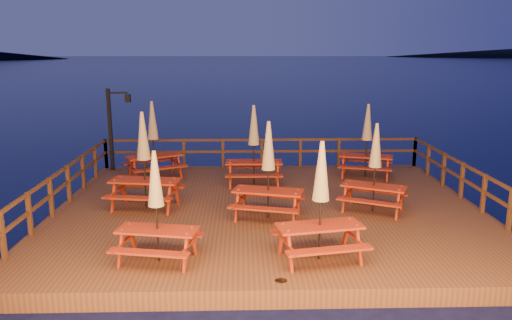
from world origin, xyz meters
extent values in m
plane|color=black|center=(0.00, 0.00, 0.00)|extent=(500.00, 500.00, 0.00)
cube|color=#4F3219|center=(0.00, 0.00, 0.20)|extent=(12.00, 10.00, 0.40)
cylinder|color=#3E2713|center=(-5.60, 4.60, -0.30)|extent=(0.24, 0.24, 1.40)
cylinder|color=#3E2713|center=(0.00, -4.60, -0.30)|extent=(0.24, 0.24, 1.40)
cylinder|color=#3E2713|center=(0.00, 4.60, -0.30)|extent=(0.24, 0.24, 1.40)
cylinder|color=#3E2713|center=(5.60, 4.60, -0.30)|extent=(0.24, 0.24, 1.40)
cube|color=#3E2713|center=(0.00, 4.85, 1.45)|extent=(11.70, 0.06, 0.09)
cube|color=#3E2713|center=(0.00, 4.85, 1.01)|extent=(11.70, 0.06, 0.09)
cube|color=#3E2713|center=(-4.68, 4.85, 0.95)|extent=(0.10, 0.10, 1.10)
cube|color=#3E2713|center=(0.00, 4.85, 0.95)|extent=(0.10, 0.10, 1.10)
cube|color=#3E2713|center=(4.68, 4.85, 0.95)|extent=(0.10, 0.10, 1.10)
cube|color=#3E2713|center=(-5.85, 0.00, 1.45)|extent=(0.06, 9.70, 0.09)
cube|color=#3E2713|center=(-5.85, 0.00, 1.01)|extent=(0.06, 9.70, 0.09)
cube|color=#3E2713|center=(-5.85, 0.00, 0.95)|extent=(0.10, 0.10, 1.10)
cube|color=#3E2713|center=(-5.85, 3.88, 0.95)|extent=(0.10, 0.10, 1.10)
cube|color=#3E2713|center=(5.85, 0.00, 1.45)|extent=(0.06, 9.70, 0.09)
cube|color=#3E2713|center=(5.85, 0.00, 1.01)|extent=(0.06, 9.70, 0.09)
cube|color=#3E2713|center=(5.85, 0.00, 0.95)|extent=(0.10, 0.10, 1.10)
cube|color=#3E2713|center=(5.85, 3.88, 0.95)|extent=(0.10, 0.10, 1.10)
cube|color=black|center=(-5.55, 4.55, 1.90)|extent=(0.12, 0.12, 3.00)
cube|color=black|center=(-5.20, 4.55, 3.25)|extent=(0.70, 0.06, 0.06)
cube|color=black|center=(-4.85, 4.55, 3.05)|extent=(0.18, 0.18, 0.28)
sphere|color=#FFCC66|center=(-4.85, 4.55, 3.05)|extent=(0.14, 0.14, 0.14)
cube|color=maroon|center=(3.58, 3.27, 1.15)|extent=(1.92, 1.18, 0.05)
cube|color=maroon|center=(3.75, 3.84, 0.85)|extent=(1.80, 0.78, 0.05)
cube|color=maroon|center=(3.41, 2.70, 0.85)|extent=(1.80, 0.78, 0.05)
cube|color=maroon|center=(2.96, 3.80, 0.77)|extent=(0.09, 0.11, 0.75)
cube|color=maroon|center=(2.77, 3.17, 0.77)|extent=(0.09, 0.11, 0.75)
cube|color=maroon|center=(4.39, 3.37, 0.77)|extent=(0.09, 0.11, 0.75)
cube|color=maroon|center=(4.20, 2.74, 0.77)|extent=(0.09, 0.11, 0.75)
cylinder|color=black|center=(3.58, 3.27, 1.65)|extent=(0.04, 0.04, 2.49)
cone|color=tan|center=(3.58, 3.27, 2.34)|extent=(0.36, 0.36, 1.25)
sphere|color=black|center=(3.58, 3.27, 2.92)|extent=(0.07, 0.07, 0.07)
cube|color=maroon|center=(-3.48, 0.03, 1.20)|extent=(2.01, 1.05, 0.05)
cube|color=maroon|center=(-3.37, 0.66, 0.88)|extent=(1.94, 0.61, 0.05)
cube|color=maroon|center=(-3.58, -0.60, 0.88)|extent=(1.94, 0.61, 0.05)
cube|color=maroon|center=(-4.21, 0.50, 0.80)|extent=(0.08, 0.12, 0.80)
cube|color=maroon|center=(-4.32, -0.19, 0.80)|extent=(0.08, 0.12, 0.80)
cube|color=maroon|center=(-2.63, 0.24, 0.80)|extent=(0.08, 0.12, 0.80)
cube|color=maroon|center=(-2.75, -0.45, 0.80)|extent=(0.08, 0.12, 0.80)
cylinder|color=black|center=(-3.48, 0.03, 1.73)|extent=(0.05, 0.05, 2.66)
cone|color=tan|center=(-3.48, 0.03, 2.48)|extent=(0.38, 0.38, 1.33)
sphere|color=black|center=(-3.48, 0.03, 3.09)|extent=(0.07, 0.07, 0.07)
cube|color=maroon|center=(-0.36, 2.36, 1.17)|extent=(1.85, 0.74, 0.05)
cube|color=maroon|center=(-0.35, 2.98, 0.86)|extent=(1.85, 0.31, 0.05)
cube|color=maroon|center=(-0.37, 1.75, 0.86)|extent=(1.85, 0.31, 0.05)
cube|color=maroon|center=(-1.12, 2.71, 0.78)|extent=(0.06, 0.10, 0.77)
cube|color=maroon|center=(-1.13, 2.04, 0.78)|extent=(0.06, 0.10, 0.77)
cube|color=maroon|center=(0.41, 2.69, 0.78)|extent=(0.06, 0.10, 0.77)
cube|color=maroon|center=(0.40, 2.02, 0.78)|extent=(0.06, 0.10, 0.77)
cylinder|color=black|center=(-0.36, 2.36, 1.68)|extent=(0.05, 0.05, 2.56)
cone|color=tan|center=(-0.36, 2.36, 2.40)|extent=(0.37, 0.37, 1.28)
sphere|color=black|center=(-0.36, 2.36, 2.99)|extent=(0.07, 0.07, 0.07)
cube|color=maroon|center=(-0.06, -0.97, 1.16)|extent=(1.95, 1.16, 0.05)
cube|color=maroon|center=(0.10, -0.38, 0.86)|extent=(1.84, 0.75, 0.05)
cube|color=maroon|center=(-0.22, -1.56, 0.86)|extent=(1.84, 0.75, 0.05)
cube|color=maroon|center=(-0.71, -0.45, 0.78)|extent=(0.09, 0.11, 0.76)
cube|color=maroon|center=(-0.88, -1.09, 0.78)|extent=(0.09, 0.11, 0.76)
cube|color=maroon|center=(0.76, -0.84, 0.78)|extent=(0.09, 0.11, 0.76)
cube|color=maroon|center=(0.59, -1.49, 0.78)|extent=(0.09, 0.11, 0.76)
cylinder|color=black|center=(-0.06, -0.97, 1.67)|extent=(0.04, 0.04, 2.54)
cone|color=tan|center=(-0.06, -0.97, 2.38)|extent=(0.37, 0.37, 1.27)
sphere|color=black|center=(-0.06, -0.97, 2.97)|extent=(0.07, 0.07, 0.07)
cube|color=maroon|center=(-3.79, 3.35, 1.18)|extent=(2.00, 1.50, 0.05)
cube|color=maroon|center=(-4.08, 3.91, 0.87)|extent=(1.80, 1.11, 0.05)
cube|color=maroon|center=(-3.51, 2.80, 0.87)|extent=(1.80, 1.11, 0.05)
cube|color=maroon|center=(-4.64, 3.30, 0.79)|extent=(0.10, 0.12, 0.78)
cube|color=maroon|center=(-4.33, 2.69, 0.79)|extent=(0.10, 0.12, 0.78)
cube|color=maroon|center=(-3.25, 4.02, 0.79)|extent=(0.10, 0.12, 0.78)
cube|color=maroon|center=(-2.94, 3.40, 0.79)|extent=(0.10, 0.12, 0.78)
cylinder|color=black|center=(-3.79, 3.35, 1.70)|extent=(0.05, 0.05, 2.60)
cone|color=tan|center=(-3.79, 3.35, 2.43)|extent=(0.37, 0.37, 1.30)
sphere|color=black|center=(-3.79, 3.35, 3.03)|extent=(0.07, 0.07, 0.07)
cube|color=maroon|center=(-2.54, -3.60, 1.10)|extent=(1.77, 0.96, 0.05)
cube|color=maroon|center=(-2.44, -3.05, 0.82)|extent=(1.70, 0.57, 0.05)
cube|color=maroon|center=(-2.65, -4.15, 0.82)|extent=(1.70, 0.57, 0.05)
cube|color=maroon|center=(-3.17, -3.17, 0.75)|extent=(0.07, 0.10, 0.70)
cube|color=maroon|center=(-3.29, -3.78, 0.75)|extent=(0.07, 0.10, 0.70)
cube|color=maroon|center=(-1.80, -3.43, 0.75)|extent=(0.07, 0.10, 0.70)
cube|color=maroon|center=(-1.91, -4.04, 0.75)|extent=(0.07, 0.10, 0.70)
cylinder|color=black|center=(-2.54, -3.60, 1.57)|extent=(0.04, 0.04, 2.33)
cone|color=tan|center=(-2.54, -3.60, 2.22)|extent=(0.34, 0.34, 1.17)
sphere|color=black|center=(-2.54, -3.60, 2.76)|extent=(0.07, 0.07, 0.07)
cube|color=maroon|center=(2.88, -0.46, 1.12)|extent=(1.85, 1.37, 0.05)
cube|color=maroon|center=(3.13, 0.05, 0.83)|extent=(1.67, 1.01, 0.05)
cube|color=maroon|center=(2.62, -0.98, 0.83)|extent=(1.67, 1.01, 0.05)
cube|color=maroon|center=(2.37, 0.14, 0.76)|extent=(0.09, 0.11, 0.72)
cube|color=maroon|center=(2.09, -0.43, 0.76)|extent=(0.09, 0.11, 0.72)
cube|color=maroon|center=(3.66, -0.50, 0.76)|extent=(0.09, 0.11, 0.72)
cube|color=maroon|center=(3.38, -1.07, 0.76)|extent=(0.09, 0.11, 0.72)
cylinder|color=black|center=(2.88, -0.46, 1.60)|extent=(0.04, 0.04, 2.40)
cone|color=tan|center=(2.88, -0.46, 2.27)|extent=(0.35, 0.35, 1.20)
sphere|color=black|center=(2.88, -0.46, 2.83)|extent=(0.07, 0.07, 0.07)
cube|color=maroon|center=(0.90, -3.61, 1.15)|extent=(1.91, 1.03, 0.05)
cube|color=maroon|center=(0.78, -3.02, 0.85)|extent=(1.83, 0.62, 0.05)
cube|color=maroon|center=(1.01, -4.20, 0.85)|extent=(1.83, 0.62, 0.05)
cube|color=maroon|center=(0.09, -3.42, 0.78)|extent=(0.08, 0.11, 0.75)
cube|color=maroon|center=(0.22, -4.08, 0.78)|extent=(0.08, 0.11, 0.75)
cube|color=maroon|center=(1.57, -3.14, 0.78)|extent=(0.08, 0.11, 0.75)
cube|color=maroon|center=(1.70, -3.79, 0.78)|extent=(0.08, 0.11, 0.75)
cylinder|color=black|center=(0.90, -3.61, 1.66)|extent=(0.04, 0.04, 2.51)
cone|color=tan|center=(0.90, -3.61, 2.36)|extent=(0.36, 0.36, 1.26)
sphere|color=black|center=(0.90, -3.61, 2.94)|extent=(0.07, 0.07, 0.07)
camera|label=1|loc=(-0.75, -13.57, 4.87)|focal=35.00mm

